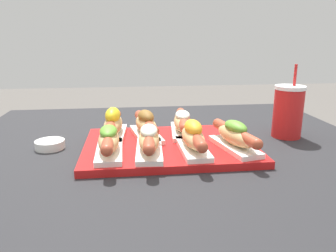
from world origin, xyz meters
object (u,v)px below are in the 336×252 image
hot_dog_1 (149,140)px  hot_dog_5 (146,125)px  sauce_bowl (50,144)px  hot_dog_6 (183,122)px  drink_cup (288,111)px  hot_dog_4 (113,124)px  serving_tray (169,146)px  hot_dog_3 (235,136)px  hot_dog_0 (109,140)px  hot_dog_2 (193,137)px

hot_dog_1 → hot_dog_5: (0.00, 0.13, 0.00)m
hot_dog_5 → sauce_bowl: bearing=-177.3°
hot_dog_6 → drink_cup: bearing=-1.3°
hot_dog_4 → hot_dog_5: bearing=-7.6°
serving_tray → hot_dog_3: 0.17m
sauce_bowl → hot_dog_4: bearing=8.3°
hot_dog_3 → hot_dog_0: bearing=179.9°
hot_dog_0 → drink_cup: 0.52m
sauce_bowl → serving_tray: bearing=-9.0°
hot_dog_3 → hot_dog_5: 0.24m
serving_tray → hot_dog_1: hot_dog_1 is taller
hot_dog_1 → hot_dog_6: (0.10, 0.15, -0.00)m
hot_dog_0 → serving_tray: bearing=23.0°
hot_dog_2 → hot_dog_4: 0.24m
serving_tray → hot_dog_2: bearing=-53.0°
hot_dog_2 → hot_dog_5: 0.17m
hot_dog_0 → hot_dog_5: bearing=53.1°
hot_dog_5 → hot_dog_3: bearing=-30.6°
sauce_bowl → hot_dog_0: bearing=-35.0°
serving_tray → hot_dog_3: size_ratio=2.09×
hot_dog_3 → hot_dog_6: bearing=126.7°
hot_dog_6 → hot_dog_2: bearing=-89.3°
serving_tray → hot_dog_4: (-0.14, 0.07, 0.04)m
hot_dog_5 → hot_dog_6: hot_dog_5 is taller
serving_tray → hot_dog_6: (0.05, 0.08, 0.04)m
drink_cup → hot_dog_1: bearing=-160.8°
hot_dog_2 → hot_dog_3: 0.10m
serving_tray → drink_cup: size_ratio=2.06×
hot_dog_4 → hot_dog_2: bearing=-35.6°
sauce_bowl → drink_cup: drink_cup is taller
serving_tray → sauce_bowl: (-0.31, 0.05, 0.00)m
hot_dog_2 → sauce_bowl: hot_dog_2 is taller
hot_dog_1 → sauce_bowl: hot_dog_1 is taller
hot_dog_1 → hot_dog_4: bearing=121.9°
serving_tray → drink_cup: bearing=11.5°
sauce_bowl → drink_cup: (0.66, 0.02, 0.06)m
hot_dog_1 → hot_dog_3: bearing=1.8°
hot_dog_2 → hot_dog_6: hot_dog_2 is taller
serving_tray → hot_dog_1: (-0.06, -0.07, 0.04)m
hot_dog_4 → hot_dog_0: bearing=-91.9°
hot_dog_2 → hot_dog_5: hot_dog_2 is taller
hot_dog_0 → hot_dog_3: 0.30m
hot_dog_2 → drink_cup: size_ratio=1.01×
serving_tray → hot_dog_6: size_ratio=2.06×
hot_dog_3 → serving_tray: bearing=157.7°
hot_dog_4 → hot_dog_5: 0.09m
hot_dog_6 → hot_dog_0: bearing=-144.1°
hot_dog_5 → drink_cup: 0.41m
hot_dog_1 → sauce_bowl: (-0.25, 0.12, -0.04)m
hot_dog_3 → sauce_bowl: (-0.46, 0.11, -0.04)m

